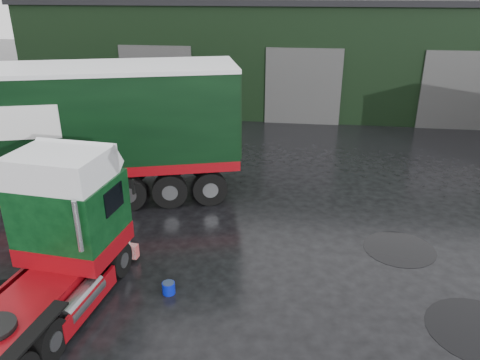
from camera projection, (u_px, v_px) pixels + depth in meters
name	position (u px, v px, depth m)	size (l,w,h in m)	color
ground	(223.00, 259.00, 13.04)	(100.00, 100.00, 0.00)	black
warehouse	(305.00, 49.00, 29.82)	(32.40, 12.40, 6.30)	black
hero_tractor	(30.00, 251.00, 10.05)	(2.45, 5.77, 3.58)	black
trailer_left	(15.00, 138.00, 15.60)	(3.08, 15.05, 4.68)	silver
wash_bucket	(169.00, 288.00, 11.55)	(0.32, 0.32, 0.30)	#0717AA
tree_back_a	(210.00, 13.00, 39.29)	(4.40, 4.40, 9.50)	black
tree_back_b	(405.00, 27.00, 37.76)	(4.40, 4.40, 7.50)	black
puddle_1	(399.00, 249.00, 13.53)	(2.05, 2.05, 0.01)	black
puddle_4	(479.00, 330.00, 10.36)	(2.32, 2.32, 0.01)	black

